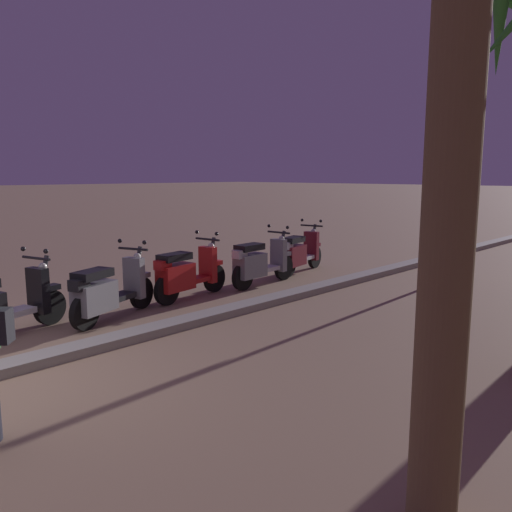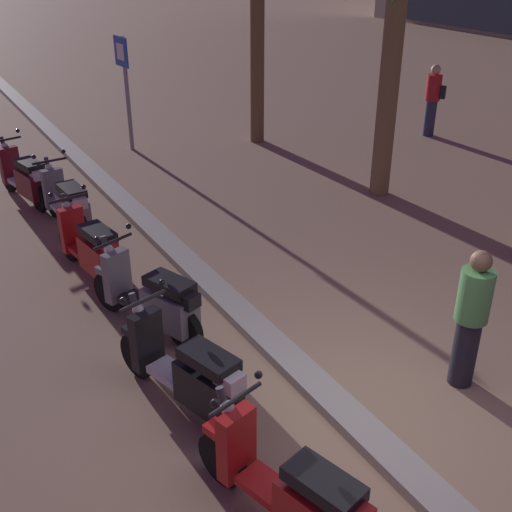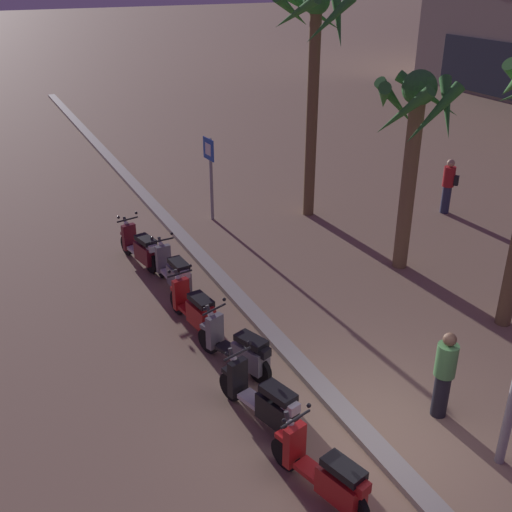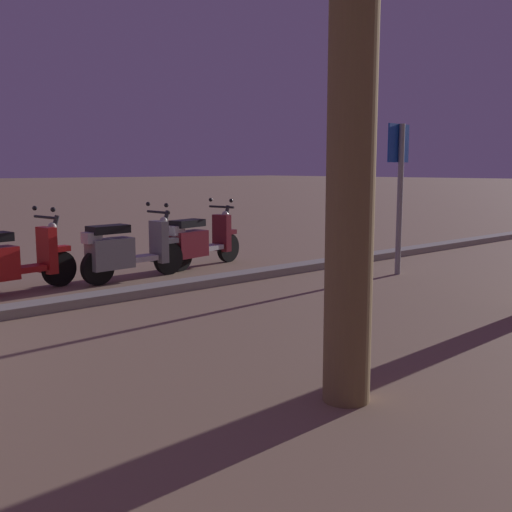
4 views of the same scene
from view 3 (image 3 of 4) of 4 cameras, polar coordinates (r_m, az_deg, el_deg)
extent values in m
plane|color=#93755B|center=(10.26, 11.05, -16.22)|extent=(200.00, 200.00, 0.00)
cube|color=gray|center=(10.14, 10.32, -16.27)|extent=(60.00, 0.36, 0.12)
cylinder|color=black|center=(15.92, -11.92, 1.01)|extent=(0.53, 0.20, 0.52)
cylinder|color=black|center=(14.88, -9.73, -0.61)|extent=(0.53, 0.20, 0.52)
cube|color=silver|center=(15.41, -10.97, 0.49)|extent=(0.64, 0.39, 0.08)
cube|color=maroon|center=(14.98, -10.18, 0.28)|extent=(0.73, 0.45, 0.44)
cube|color=black|center=(14.82, -10.25, 1.49)|extent=(0.65, 0.41, 0.12)
cube|color=maroon|center=(15.65, -11.72, 1.75)|extent=(0.21, 0.36, 0.66)
cube|color=maroon|center=(15.80, -12.02, 1.96)|extent=(0.35, 0.22, 0.08)
cylinder|color=#333338|center=(15.66, -11.90, 2.35)|extent=(0.29, 0.13, 0.69)
cylinder|color=black|center=(15.47, -11.88, 3.34)|extent=(0.15, 0.56, 0.04)
sphere|color=white|center=(15.61, -12.00, 2.98)|extent=(0.12, 0.12, 0.12)
cube|color=silver|center=(14.63, -9.71, 0.78)|extent=(0.28, 0.24, 0.16)
sphere|color=black|center=(15.32, -12.68, 3.52)|extent=(0.07, 0.07, 0.07)
sphere|color=black|center=(15.50, -11.09, 3.95)|extent=(0.07, 0.07, 0.07)
cylinder|color=black|center=(14.64, -8.81, -1.00)|extent=(0.53, 0.14, 0.52)
cylinder|color=black|center=(13.57, -6.76, -3.14)|extent=(0.53, 0.14, 0.52)
cube|color=silver|center=(14.11, -7.92, -1.74)|extent=(0.62, 0.32, 0.08)
cube|color=slate|center=(13.66, -7.18, -2.07)|extent=(0.70, 0.37, 0.45)
cube|color=black|center=(13.48, -7.23, -0.73)|extent=(0.62, 0.34, 0.12)
cube|color=slate|center=(14.36, -8.62, -0.25)|extent=(0.16, 0.35, 0.66)
cube|color=slate|center=(14.51, -8.89, 0.02)|extent=(0.33, 0.18, 0.08)
cylinder|color=#333338|center=(14.36, -8.78, 0.41)|extent=(0.29, 0.09, 0.69)
cylinder|color=black|center=(14.16, -8.74, 1.46)|extent=(0.08, 0.56, 0.04)
sphere|color=white|center=(14.30, -8.86, 1.09)|extent=(0.12, 0.12, 0.12)
cube|color=silver|center=(13.29, -6.72, -1.59)|extent=(0.25, 0.22, 0.16)
sphere|color=black|center=(14.02, -9.65, 1.67)|extent=(0.07, 0.07, 0.07)
sphere|color=black|center=(14.17, -7.85, 2.07)|extent=(0.07, 0.07, 0.07)
cylinder|color=black|center=(13.11, -7.30, -4.29)|extent=(0.53, 0.17, 0.52)
cylinder|color=black|center=(12.17, -4.59, -6.72)|extent=(0.53, 0.17, 0.52)
cube|color=red|center=(12.64, -6.12, -5.13)|extent=(0.63, 0.36, 0.08)
cube|color=red|center=(12.24, -5.14, -5.54)|extent=(0.72, 0.41, 0.45)
cube|color=black|center=(12.04, -5.16, -4.11)|extent=(0.64, 0.38, 0.12)
cube|color=red|center=(12.82, -7.00, -3.50)|extent=(0.19, 0.36, 0.66)
cube|color=red|center=(12.97, -7.37, -3.18)|extent=(0.34, 0.20, 0.08)
cylinder|color=#333338|center=(12.82, -7.20, -2.77)|extent=(0.29, 0.11, 0.69)
cylinder|color=black|center=(12.60, -7.11, -1.64)|extent=(0.12, 0.56, 0.04)
sphere|color=white|center=(12.75, -7.29, -2.03)|extent=(0.12, 0.12, 0.12)
cube|color=red|center=(11.88, -4.47, -5.09)|extent=(0.27, 0.23, 0.16)
sphere|color=black|center=(12.44, -8.08, -1.47)|extent=(0.07, 0.07, 0.07)
sphere|color=black|center=(12.63, -6.14, -0.91)|extent=(0.07, 0.07, 0.07)
cylinder|color=black|center=(11.80, -4.41, -7.85)|extent=(0.52, 0.27, 0.52)
cylinder|color=black|center=(11.02, 0.31, -10.52)|extent=(0.52, 0.27, 0.52)
cube|color=black|center=(11.39, -2.32, -8.80)|extent=(0.66, 0.47, 0.08)
cube|color=slate|center=(11.04, -0.52, -9.35)|extent=(0.75, 0.54, 0.44)
cube|color=black|center=(10.83, -0.45, -7.88)|extent=(0.67, 0.49, 0.12)
cube|color=slate|center=(11.53, -3.85, -7.00)|extent=(0.25, 0.37, 0.66)
cube|color=slate|center=(11.65, -4.46, -6.66)|extent=(0.36, 0.26, 0.08)
cylinder|color=#333338|center=(11.50, -4.15, -6.22)|extent=(0.29, 0.16, 0.69)
cylinder|color=black|center=(11.28, -3.92, -4.99)|extent=(0.23, 0.54, 0.04)
sphere|color=white|center=(11.42, -4.24, -5.42)|extent=(0.12, 0.12, 0.12)
cube|color=black|center=(10.73, 0.63, -8.90)|extent=(0.29, 0.27, 0.16)
sphere|color=black|center=(11.07, -4.79, -4.95)|extent=(0.07, 0.07, 0.07)
sphere|color=black|center=(11.35, -2.98, -4.06)|extent=(0.07, 0.07, 0.07)
cylinder|color=black|center=(10.64, -2.33, -12.04)|extent=(0.53, 0.24, 0.52)
cylinder|color=black|center=(9.87, 2.85, -15.62)|extent=(0.53, 0.24, 0.52)
cube|color=silver|center=(10.23, -0.05, -13.38)|extent=(0.65, 0.43, 0.08)
cube|color=black|center=(9.87, 1.95, -14.21)|extent=(0.74, 0.49, 0.45)
cube|color=black|center=(9.63, 2.07, -12.62)|extent=(0.66, 0.45, 0.12)
cube|color=black|center=(10.36, -1.71, -11.23)|extent=(0.23, 0.37, 0.66)
cube|color=black|center=(10.47, -2.36, -10.78)|extent=(0.35, 0.24, 0.08)
cylinder|color=#333338|center=(10.32, -2.01, -10.36)|extent=(0.29, 0.14, 0.69)
cylinder|color=black|center=(10.08, -1.75, -9.10)|extent=(0.19, 0.55, 0.04)
sphere|color=white|center=(10.22, -2.10, -9.50)|extent=(0.12, 0.12, 0.12)
cube|color=silver|center=(9.54, 3.25, -13.86)|extent=(0.29, 0.26, 0.16)
sphere|color=black|center=(9.88, -2.76, -9.10)|extent=(0.07, 0.07, 0.07)
sphere|color=black|center=(10.13, -0.63, -8.08)|extent=(0.07, 0.07, 0.07)
cylinder|color=black|center=(9.45, 2.75, -17.88)|extent=(0.53, 0.24, 0.52)
cylinder|color=black|center=(8.86, 8.99, -22.02)|extent=(0.53, 0.24, 0.52)
cube|color=red|center=(9.12, 5.51, -19.49)|extent=(0.65, 0.43, 0.08)
cube|color=red|center=(8.83, 7.91, -20.55)|extent=(0.74, 0.49, 0.44)
cube|color=black|center=(8.58, 8.17, -19.00)|extent=(0.66, 0.45, 0.12)
cube|color=red|center=(9.16, 3.61, -17.14)|extent=(0.23, 0.37, 0.66)
cube|color=red|center=(9.26, 2.79, -16.59)|extent=(0.35, 0.24, 0.08)
cylinder|color=#333338|center=(9.10, 3.27, -16.20)|extent=(0.29, 0.14, 0.69)
cylinder|color=black|center=(8.85, 3.70, -14.91)|extent=(0.19, 0.55, 0.04)
sphere|color=white|center=(8.99, 3.21, -15.29)|extent=(0.12, 0.12, 0.12)
cube|color=red|center=(8.53, 9.63, -20.41)|extent=(0.28, 0.26, 0.16)
sphere|color=black|center=(8.63, 2.64, -15.08)|extent=(0.07, 0.07, 0.07)
sphere|color=black|center=(8.90, 4.94, -13.70)|extent=(0.07, 0.07, 0.07)
cylinder|color=#939399|center=(17.47, -4.18, 7.08)|extent=(0.09, 0.09, 2.40)
cube|color=#1947B7|center=(17.17, -4.45, 9.89)|extent=(0.60, 0.08, 0.60)
cube|color=white|center=(17.17, -4.49, 9.88)|extent=(0.33, 0.04, 0.33)
cylinder|color=olive|center=(14.68, 14.03, 6.64)|extent=(0.35, 0.35, 4.31)
sphere|color=#337A33|center=(14.15, 14.98, 14.91)|extent=(0.77, 0.77, 0.77)
cone|color=#337A33|center=(13.77, 16.13, 12.51)|extent=(0.43, 1.40, 1.33)
cone|color=#337A33|center=(14.33, 17.35, 13.04)|extent=(1.37, 1.01, 1.25)
cone|color=#337A33|center=(14.88, 15.69, 14.21)|extent=(1.47, 1.10, 1.01)
cone|color=#337A33|center=(14.63, 12.96, 13.65)|extent=(0.50, 1.42, 1.30)
cone|color=#337A33|center=(14.18, 11.82, 14.19)|extent=(1.43, 1.19, 0.96)
cone|color=#337A33|center=(13.72, 13.47, 12.83)|extent=(1.41, 0.75, 1.30)
cylinder|color=brown|center=(17.42, 5.23, 12.91)|extent=(0.32, 0.32, 5.86)
sphere|color=#337A33|center=(17.01, 5.66, 22.58)|extent=(0.70, 0.70, 0.70)
cone|color=#337A33|center=(16.49, 6.84, 20.97)|extent=(0.29, 1.47, 1.25)
cone|color=#337A33|center=(17.14, 7.67, 20.88)|extent=(1.38, 0.80, 1.37)
cone|color=#337A33|center=(17.74, 5.43, 21.64)|extent=(0.96, 1.52, 1.10)
cone|color=#337A33|center=(17.42, 3.40, 21.77)|extent=(0.98, 1.55, 1.03)
cone|color=#337A33|center=(16.51, 3.68, 21.59)|extent=(1.63, 0.68, 1.00)
cylinder|color=black|center=(10.67, 16.84, -12.27)|extent=(0.26, 0.26, 0.80)
cylinder|color=#4C8C4C|center=(10.28, 17.33, -9.26)|extent=(0.34, 0.34, 0.57)
sphere|color=brown|center=(10.07, 17.62, -7.43)|extent=(0.22, 0.22, 0.22)
cube|color=black|center=(10.51, 17.31, -8.97)|extent=(0.20, 0.20, 0.28)
cylinder|color=#2D3351|center=(19.04, 17.26, 5.06)|extent=(0.26, 0.26, 0.83)
cylinder|color=#B21E23|center=(18.82, 17.54, 7.07)|extent=(0.34, 0.34, 0.59)
sphere|color=tan|center=(18.70, 17.70, 8.24)|extent=(0.22, 0.22, 0.22)
cube|color=black|center=(18.81, 18.16, 6.69)|extent=(0.19, 0.20, 0.28)
camera|label=1|loc=(12.45, 37.24, -1.36)|focal=35.95mm
camera|label=2|loc=(3.71, 6.47, -15.71)|focal=44.38mm
camera|label=4|loc=(14.79, 30.62, 1.98)|focal=42.76mm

